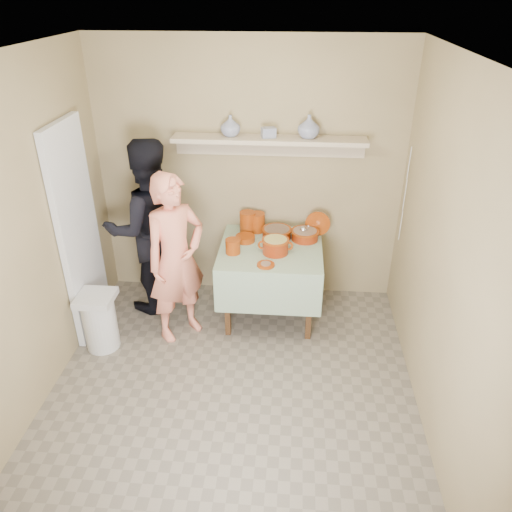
# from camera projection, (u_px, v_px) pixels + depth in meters

# --- Properties ---
(ground) EXTENTS (3.50, 3.50, 0.00)m
(ground) POSITION_uv_depth(u_px,v_px,m) (230.00, 403.00, 4.01)
(ground) COLOR #716659
(ground) RESTS_ON ground
(tile_panel) EXTENTS (0.06, 0.70, 2.00)m
(tile_panel) POSITION_uv_depth(u_px,v_px,m) (79.00, 233.00, 4.46)
(tile_panel) COLOR silver
(tile_panel) RESTS_ON ground
(plate_stack_a) EXTENTS (0.16, 0.16, 0.21)m
(plate_stack_a) POSITION_uv_depth(u_px,v_px,m) (248.00, 222.00, 4.99)
(plate_stack_a) COLOR maroon
(plate_stack_a) RESTS_ON serving_table
(plate_stack_b) EXTENTS (0.16, 0.16, 0.19)m
(plate_stack_b) POSITION_uv_depth(u_px,v_px,m) (257.00, 222.00, 5.00)
(plate_stack_b) COLOR maroon
(plate_stack_b) RESTS_ON serving_table
(bowl_stack) EXTENTS (0.14, 0.14, 0.14)m
(bowl_stack) POSITION_uv_depth(u_px,v_px,m) (233.00, 246.00, 4.61)
(bowl_stack) COLOR maroon
(bowl_stack) RESTS_ON serving_table
(empty_bowl) EXTENTS (0.19, 0.19, 0.06)m
(empty_bowl) POSITION_uv_depth(u_px,v_px,m) (245.00, 238.00, 4.84)
(empty_bowl) COLOR maroon
(empty_bowl) RESTS_ON serving_table
(propped_lid) EXTENTS (0.25, 0.06, 0.25)m
(propped_lid) POSITION_uv_depth(u_px,v_px,m) (318.00, 224.00, 4.92)
(propped_lid) COLOR maroon
(propped_lid) RESTS_ON serving_table
(vase_right) EXTENTS (0.26, 0.26, 0.21)m
(vase_right) POSITION_uv_depth(u_px,v_px,m) (309.00, 126.00, 4.52)
(vase_right) COLOR navy
(vase_right) RESTS_ON wall_shelf
(vase_left) EXTENTS (0.25, 0.25, 0.19)m
(vase_left) POSITION_uv_depth(u_px,v_px,m) (230.00, 126.00, 4.58)
(vase_left) COLOR navy
(vase_left) RESTS_ON wall_shelf
(ceramic_box) EXTENTS (0.15, 0.12, 0.09)m
(ceramic_box) POSITION_uv_depth(u_px,v_px,m) (269.00, 132.00, 4.56)
(ceramic_box) COLOR navy
(ceramic_box) RESTS_ON wall_shelf
(person_cook) EXTENTS (0.69, 0.68, 1.61)m
(person_cook) POSITION_uv_depth(u_px,v_px,m) (176.00, 259.00, 4.46)
(person_cook) COLOR #ED8166
(person_cook) RESTS_ON ground
(person_helper) EXTENTS (1.07, 0.99, 1.77)m
(person_helper) POSITION_uv_depth(u_px,v_px,m) (149.00, 228.00, 4.83)
(person_helper) COLOR black
(person_helper) RESTS_ON ground
(room_shell) EXTENTS (3.04, 3.54, 2.62)m
(room_shell) POSITION_uv_depth(u_px,v_px,m) (224.00, 222.00, 3.24)
(room_shell) COLOR #98855D
(room_shell) RESTS_ON ground
(serving_table) EXTENTS (0.97, 0.97, 0.76)m
(serving_table) POSITION_uv_depth(u_px,v_px,m) (271.00, 258.00, 4.80)
(serving_table) COLOR #4C2D16
(serving_table) RESTS_ON ground
(cazuela_meat_a) EXTENTS (0.30, 0.30, 0.10)m
(cazuela_meat_a) POSITION_uv_depth(u_px,v_px,m) (277.00, 232.00, 4.89)
(cazuela_meat_a) COLOR maroon
(cazuela_meat_a) RESTS_ON serving_table
(cazuela_meat_b) EXTENTS (0.28, 0.28, 0.10)m
(cazuela_meat_b) POSITION_uv_depth(u_px,v_px,m) (305.00, 234.00, 4.85)
(cazuela_meat_b) COLOR maroon
(cazuela_meat_b) RESTS_ON serving_table
(ladle) EXTENTS (0.08, 0.26, 0.19)m
(ladle) POSITION_uv_depth(u_px,v_px,m) (304.00, 230.00, 4.83)
(ladle) COLOR silver
(ladle) RESTS_ON cazuela_meat_b
(cazuela_rice) EXTENTS (0.33, 0.25, 0.14)m
(cazuela_rice) POSITION_uv_depth(u_px,v_px,m) (275.00, 245.00, 4.60)
(cazuela_rice) COLOR maroon
(cazuela_rice) RESTS_ON serving_table
(front_plate) EXTENTS (0.16, 0.16, 0.03)m
(front_plate) POSITION_uv_depth(u_px,v_px,m) (266.00, 265.00, 4.43)
(front_plate) COLOR maroon
(front_plate) RESTS_ON serving_table
(wall_shelf) EXTENTS (1.80, 0.25, 0.21)m
(wall_shelf) POSITION_uv_depth(u_px,v_px,m) (269.00, 141.00, 4.63)
(wall_shelf) COLOR tan
(wall_shelf) RESTS_ON room_shell
(trash_bin) EXTENTS (0.32, 0.32, 0.56)m
(trash_bin) POSITION_uv_depth(u_px,v_px,m) (100.00, 321.00, 4.51)
(trash_bin) COLOR silver
(trash_bin) RESTS_ON ground
(electrical_cord) EXTENTS (0.01, 0.05, 0.90)m
(electrical_cord) POSITION_uv_depth(u_px,v_px,m) (405.00, 195.00, 4.60)
(electrical_cord) COLOR silver
(electrical_cord) RESTS_ON wall_shelf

